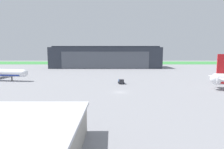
# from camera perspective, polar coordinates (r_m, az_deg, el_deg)

# --- Properties ---
(ground_plane) EXTENTS (440.00, 440.00, 0.00)m
(ground_plane) POSITION_cam_1_polar(r_m,az_deg,el_deg) (70.65, 2.35, -5.34)
(ground_plane) COLOR gray
(grass_field_strip) EXTENTS (440.00, 56.00, 0.08)m
(grass_field_strip) POSITION_cam_1_polar(r_m,az_deg,el_deg) (239.49, 0.70, 3.54)
(grass_field_strip) COLOR #39883E
(grass_field_strip) RESTS_ON ground_plane
(maintenance_hangar) EXTENTS (96.28, 28.96, 19.34)m
(maintenance_hangar) POSITION_cam_1_polar(r_m,az_deg,el_deg) (173.39, -1.87, 5.18)
(maintenance_hangar) COLOR #2D333D
(maintenance_hangar) RESTS_ON ground_plane
(ops_van) EXTENTS (2.82, 5.18, 2.20)m
(ops_van) POSITION_cam_1_polar(r_m,az_deg,el_deg) (88.65, 2.76, -2.02)
(ops_van) COLOR #2D2D33
(ops_van) RESTS_ON ground_plane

